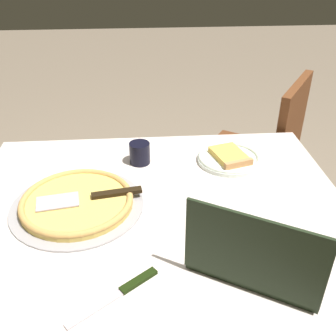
# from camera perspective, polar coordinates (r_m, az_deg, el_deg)

# --- Properties ---
(dining_table) EXTENTS (1.13, 0.93, 0.75)m
(dining_table) POSITION_cam_1_polar(r_m,az_deg,el_deg) (1.20, -1.42, -9.37)
(dining_table) COLOR beige
(dining_table) RESTS_ON ground_plane
(laptop) EXTENTS (0.37, 0.34, 0.21)m
(laptop) POSITION_cam_1_polar(r_m,az_deg,el_deg) (0.96, 12.90, -12.35)
(laptop) COLOR black
(laptop) RESTS_ON dining_table
(pizza_plate) EXTENTS (0.22, 0.22, 0.04)m
(pizza_plate) POSITION_cam_1_polar(r_m,az_deg,el_deg) (1.39, 8.91, 1.45)
(pizza_plate) COLOR white
(pizza_plate) RESTS_ON dining_table
(pizza_tray) EXTENTS (0.39, 0.39, 0.04)m
(pizza_tray) POSITION_cam_1_polar(r_m,az_deg,el_deg) (1.18, -13.06, -4.83)
(pizza_tray) COLOR #9D9A9C
(pizza_tray) RESTS_ON dining_table
(table_knife) EXTENTS (0.20, 0.16, 0.01)m
(table_knife) POSITION_cam_1_polar(r_m,az_deg,el_deg) (0.93, -6.58, -17.31)
(table_knife) COLOR beige
(table_knife) RESTS_ON dining_table
(drink_cup) EXTENTS (0.07, 0.07, 0.08)m
(drink_cup) POSITION_cam_1_polar(r_m,az_deg,el_deg) (1.35, -4.14, 2.21)
(drink_cup) COLOR black
(drink_cup) RESTS_ON dining_table
(chair_near) EXTENTS (0.59, 0.59, 0.88)m
(chair_near) POSITION_cam_1_polar(r_m,az_deg,el_deg) (1.97, 13.40, 2.22)
(chair_near) COLOR brown
(chair_near) RESTS_ON ground_plane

